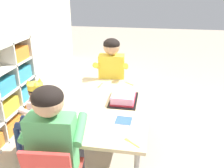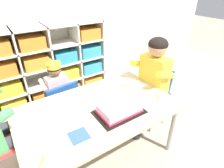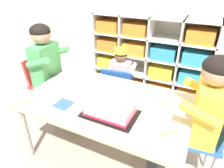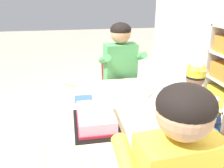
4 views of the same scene
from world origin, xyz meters
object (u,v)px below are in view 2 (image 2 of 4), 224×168
(guest_at_table_side, at_px, (150,76))
(birthday_cake_on_tray, at_px, (119,109))
(child_with_crown, at_px, (55,86))
(classroom_chair_guest_side, at_px, (155,91))
(fork_near_child_seat, at_px, (157,97))
(fork_by_napkin, at_px, (40,166))
(paper_plate_stack, at_px, (56,106))
(fork_scattered_mid_table, at_px, (127,86))
(classroom_chair_blue, at_px, (61,101))
(activity_table, at_px, (98,112))

(guest_at_table_side, height_order, birthday_cake_on_tray, guest_at_table_side)
(child_with_crown, height_order, classroom_chair_guest_side, child_with_crown)
(guest_at_table_side, height_order, fork_near_child_seat, guest_at_table_side)
(guest_at_table_side, bearing_deg, fork_by_napkin, -78.60)
(child_with_crown, bearing_deg, paper_plate_stack, 67.68)
(fork_scattered_mid_table, bearing_deg, birthday_cake_on_tray, -128.39)
(classroom_chair_blue, bearing_deg, activity_table, 99.45)
(classroom_chair_blue, bearing_deg, guest_at_table_side, 143.73)
(birthday_cake_on_tray, relative_size, fork_near_child_seat, 3.70)
(birthday_cake_on_tray, distance_m, fork_scattered_mid_table, 0.44)
(classroom_chair_blue, bearing_deg, paper_plate_stack, 61.79)
(activity_table, xyz_separation_m, paper_plate_stack, (-0.29, 0.21, 0.05))
(child_with_crown, xyz_separation_m, paper_plate_stack, (-0.14, -0.45, 0.06))
(paper_plate_stack, height_order, fork_scattered_mid_table, paper_plate_stack)
(classroom_chair_blue, distance_m, guest_at_table_side, 0.98)
(fork_by_napkin, bearing_deg, paper_plate_stack, -169.60)
(fork_by_napkin, height_order, fork_scattered_mid_table, same)
(birthday_cake_on_tray, distance_m, paper_plate_stack, 0.54)
(birthday_cake_on_tray, xyz_separation_m, paper_plate_stack, (-0.40, 0.36, -0.03))
(fork_by_napkin, relative_size, fork_near_child_seat, 1.12)
(activity_table, height_order, classroom_chair_guest_side, classroom_chair_guest_side)
(activity_table, bearing_deg, paper_plate_stack, 144.26)
(guest_at_table_side, bearing_deg, classroom_chair_blue, -125.97)
(activity_table, xyz_separation_m, fork_by_napkin, (-0.56, -0.29, 0.05))
(activity_table, bearing_deg, fork_scattered_mid_table, 19.25)
(guest_at_table_side, bearing_deg, classroom_chair_guest_side, 90.00)
(child_with_crown, bearing_deg, fork_scattered_mid_table, 133.82)
(child_with_crown, distance_m, paper_plate_stack, 0.47)
(activity_table, xyz_separation_m, guest_at_table_side, (0.66, 0.07, 0.12))
(classroom_chair_guest_side, distance_m, fork_by_napkin, 1.39)
(child_with_crown, bearing_deg, classroom_chair_blue, 89.49)
(classroom_chair_guest_side, bearing_deg, child_with_crown, -127.02)
(classroom_chair_guest_side, relative_size, birthday_cake_on_tray, 1.76)
(classroom_chair_blue, height_order, child_with_crown, child_with_crown)
(fork_scattered_mid_table, distance_m, fork_near_child_seat, 0.34)
(classroom_chair_blue, height_order, fork_by_napkin, classroom_chair_blue)
(activity_table, bearing_deg, guest_at_table_side, 5.68)
(child_with_crown, relative_size, fork_by_napkin, 6.99)
(classroom_chair_blue, distance_m, birthday_cake_on_tray, 0.79)
(activity_table, height_order, paper_plate_stack, paper_plate_stack)
(birthday_cake_on_tray, bearing_deg, child_with_crown, 107.98)
(child_with_crown, distance_m, fork_near_child_seat, 1.08)
(fork_near_child_seat, bearing_deg, guest_at_table_side, 11.05)
(guest_at_table_side, distance_m, fork_scattered_mid_table, 0.26)
(birthday_cake_on_tray, bearing_deg, fork_near_child_seat, -2.50)
(classroom_chair_blue, height_order, classroom_chair_guest_side, classroom_chair_guest_side)
(fork_scattered_mid_table, bearing_deg, paper_plate_stack, -176.69)
(activity_table, height_order, child_with_crown, child_with_crown)
(classroom_chair_guest_side, xyz_separation_m, fork_near_child_seat, (-0.24, -0.25, 0.14))
(fork_scattered_mid_table, bearing_deg, fork_by_napkin, -147.86)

